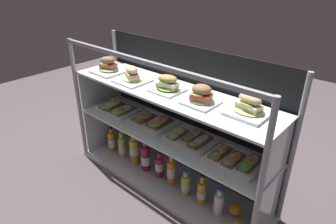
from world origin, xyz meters
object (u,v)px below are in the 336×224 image
at_px(plated_roll_sandwich_right_of_center, 132,76).
at_px(juice_bottle_back_right, 171,172).
at_px(plated_roll_sandwich_far_right, 249,108).
at_px(juice_bottle_front_right_end, 159,166).
at_px(juice_bottle_front_fourth, 219,204).
at_px(open_sandwich_tray_right_of_center, 191,138).
at_px(open_sandwich_tray_left_of_center, 234,159).
at_px(orange_fruit_beside_bottles, 236,209).
at_px(juice_bottle_front_left_end, 134,150).
at_px(plated_roll_sandwich_mid_right, 109,67).
at_px(open_sandwich_tray_far_left, 152,121).
at_px(juice_bottle_tucked_behind, 112,141).
at_px(plated_roll_sandwich_near_right_corner, 201,96).
at_px(juice_bottle_back_left, 146,158).
at_px(plated_roll_sandwich_near_left_corner, 167,85).
at_px(juice_bottle_back_center, 122,147).
at_px(juice_bottle_front_middle, 186,184).
at_px(open_sandwich_tray_near_right_corner, 117,108).
at_px(juice_bottle_near_post, 202,192).

distance_m(plated_roll_sandwich_right_of_center, juice_bottle_back_right, 0.71).
relative_size(plated_roll_sandwich_far_right, juice_bottle_back_right, 0.87).
relative_size(juice_bottle_front_right_end, juice_bottle_front_fourth, 1.07).
xyz_separation_m(open_sandwich_tray_right_of_center, open_sandwich_tray_left_of_center, (0.32, -0.01, 0.00)).
bearing_deg(orange_fruit_beside_bottles, juice_bottle_front_left_end, -176.73).
bearing_deg(open_sandwich_tray_right_of_center, juice_bottle_front_fourth, -11.98).
relative_size(plated_roll_sandwich_mid_right, open_sandwich_tray_far_left, 0.67).
relative_size(open_sandwich_tray_right_of_center, juice_bottle_front_fourth, 1.52).
relative_size(open_sandwich_tray_left_of_center, juice_bottle_tucked_behind, 1.42).
relative_size(plated_roll_sandwich_near_right_corner, juice_bottle_front_fourth, 0.89).
relative_size(open_sandwich_tray_far_left, juice_bottle_back_left, 1.28).
distance_m(plated_roll_sandwich_near_left_corner, juice_bottle_back_center, 0.81).
bearing_deg(juice_bottle_front_middle, juice_bottle_back_right, 173.59).
bearing_deg(juice_bottle_back_center, plated_roll_sandwich_near_left_corner, 1.99).
relative_size(plated_roll_sandwich_near_left_corner, juice_bottle_front_right_end, 0.83).
height_order(plated_roll_sandwich_near_right_corner, plated_roll_sandwich_far_right, plated_roll_sandwich_near_right_corner).
distance_m(open_sandwich_tray_right_of_center, juice_bottle_front_fourth, 0.44).
relative_size(plated_roll_sandwich_mid_right, juice_bottle_front_fourth, 1.02).
distance_m(juice_bottle_front_right_end, juice_bottle_front_middle, 0.26).
bearing_deg(juice_bottle_back_center, open_sandwich_tray_right_of_center, 4.59).
distance_m(open_sandwich_tray_near_right_corner, juice_bottle_front_right_end, 0.55).
bearing_deg(juice_bottle_near_post, juice_bottle_tucked_behind, -179.69).
xyz_separation_m(open_sandwich_tray_left_of_center, juice_bottle_back_right, (-0.45, -0.02, -0.32)).
bearing_deg(juice_bottle_tucked_behind, juice_bottle_front_middle, -0.04).
relative_size(plated_roll_sandwich_mid_right, juice_bottle_front_left_end, 0.77).
distance_m(plated_roll_sandwich_near_left_corner, juice_bottle_near_post, 0.72).
relative_size(plated_roll_sandwich_mid_right, juice_bottle_back_center, 0.94).
bearing_deg(plated_roll_sandwich_near_left_corner, open_sandwich_tray_left_of_center, 2.39).
height_order(juice_bottle_tucked_behind, juice_bottle_front_left_end, juice_bottle_front_left_end).
distance_m(juice_bottle_back_center, juice_bottle_front_middle, 0.66).
bearing_deg(plated_roll_sandwich_near_right_corner, juice_bottle_front_fourth, -3.91).
bearing_deg(juice_bottle_front_middle, open_sandwich_tray_left_of_center, 6.79).
relative_size(juice_bottle_front_left_end, juice_bottle_back_right, 1.11).
bearing_deg(open_sandwich_tray_near_right_corner, juice_bottle_back_right, -0.38).
xyz_separation_m(plated_roll_sandwich_far_right, juice_bottle_front_left_end, (-0.86, -0.05, -0.63)).
xyz_separation_m(plated_roll_sandwich_right_of_center, juice_bottle_near_post, (0.59, 0.02, -0.65)).
height_order(plated_roll_sandwich_mid_right, open_sandwich_tray_right_of_center, plated_roll_sandwich_mid_right).
distance_m(juice_bottle_back_left, juice_bottle_front_right_end, 0.13).
height_order(plated_roll_sandwich_mid_right, plated_roll_sandwich_right_of_center, plated_roll_sandwich_mid_right).
bearing_deg(juice_bottle_front_left_end, open_sandwich_tray_near_right_corner, 177.29).
xyz_separation_m(plated_roll_sandwich_near_left_corner, juice_bottle_back_right, (0.04, -0.00, -0.64)).
distance_m(juice_bottle_tucked_behind, juice_bottle_front_right_end, 0.52).
bearing_deg(juice_bottle_front_middle, open_sandwich_tray_near_right_corner, 178.39).
bearing_deg(juice_bottle_back_center, orange_fruit_beside_bottles, 3.47).
height_order(plated_roll_sandwich_near_right_corner, juice_bottle_back_center, plated_roll_sandwich_near_right_corner).
relative_size(plated_roll_sandwich_near_left_corner, plated_roll_sandwich_near_right_corner, 0.99).
relative_size(plated_roll_sandwich_near_right_corner, open_sandwich_tray_far_left, 0.58).
bearing_deg(juice_bottle_near_post, open_sandwich_tray_right_of_center, 161.33).
relative_size(plated_roll_sandwich_near_right_corner, juice_bottle_near_post, 0.80).
bearing_deg(open_sandwich_tray_left_of_center, orange_fruit_beside_bottles, 32.73).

